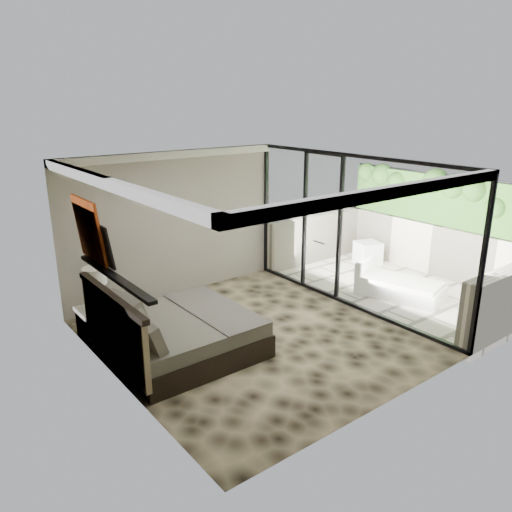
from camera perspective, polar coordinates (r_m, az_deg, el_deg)
floor at (r=8.22m, az=-0.34°, el=-9.28°), size 5.00×5.00×0.00m
ceiling at (r=7.40m, az=-0.38°, el=10.39°), size 4.50×5.00×0.02m
back_wall at (r=9.72m, az=-9.30°, el=3.56°), size 4.50×0.02×2.80m
left_wall at (r=6.66m, az=-15.92°, el=-3.48°), size 0.02×5.00×2.80m
glass_wall at (r=9.18m, az=10.90°, el=2.64°), size 0.08×5.00×2.80m
terrace_slab at (r=10.74m, az=15.82°, el=-3.70°), size 3.00×5.00×0.12m
parapet_far at (r=11.63m, az=20.09°, el=0.67°), size 0.30×5.00×1.10m
foliage_hedge at (r=11.38m, az=20.66°, el=5.98°), size 0.36×4.60×1.10m
picture_ledge at (r=6.73m, az=-15.84°, el=-2.33°), size 0.12×2.20×0.05m
bed at (r=7.66m, az=-9.16°, el=-8.77°), size 2.12×2.05×1.17m
nightstand at (r=8.50m, az=-17.70°, el=-7.18°), size 0.69×0.69×0.55m
table_lamp at (r=8.23m, az=-17.92°, el=-2.92°), size 0.37×0.37×0.68m
abstract_canvas at (r=7.29m, az=-18.58°, el=2.84°), size 0.13×0.90×0.90m
framed_print at (r=7.02m, az=-17.05°, el=1.16°), size 0.11×0.50×0.60m
ottoman at (r=11.98m, az=12.65°, el=0.36°), size 0.66×0.66×0.52m
lounger at (r=10.17m, az=15.90°, el=-3.39°), size 1.19×1.76×0.63m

